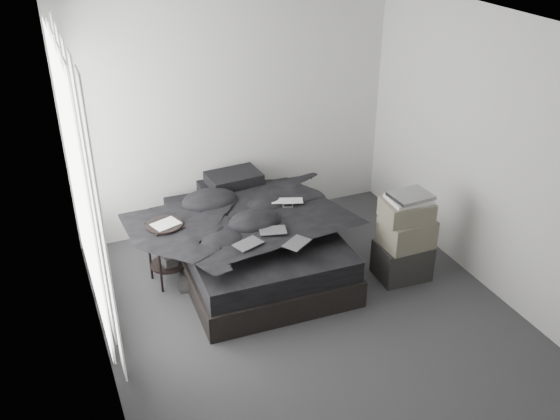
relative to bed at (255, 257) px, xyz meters
name	(u,v)px	position (x,y,z in m)	size (l,w,h in m)	color
floor	(314,321)	(0.18, -1.02, -0.14)	(3.60, 4.20, 0.01)	#323235
ceiling	(323,31)	(0.18, -1.02, 2.46)	(3.60, 4.20, 0.01)	white
wall_back	(234,113)	(0.18, 1.08, 1.16)	(3.60, 0.01, 2.60)	silver
wall_front	(488,357)	(0.18, -3.12, 1.16)	(3.60, 0.01, 2.60)	silver
wall_left	(90,238)	(-1.62, -1.02, 1.16)	(0.01, 4.20, 2.60)	silver
wall_right	(496,159)	(1.98, -1.02, 1.16)	(0.01, 4.20, 2.60)	silver
window_left	(77,180)	(-1.60, -0.12, 1.21)	(0.02, 2.00, 2.30)	white
curtain_left	(85,187)	(-1.55, -0.12, 1.14)	(0.06, 2.12, 2.48)	white
bed	(255,257)	(0.00, 0.00, 0.00)	(1.51, 1.99, 0.27)	black
mattress	(255,236)	(0.00, 0.00, 0.24)	(1.45, 1.93, 0.21)	black
duvet	(256,219)	(0.00, -0.05, 0.46)	(1.47, 1.70, 0.23)	black
pillow_lower	(228,190)	(-0.02, 0.77, 0.42)	(0.60, 0.41, 0.14)	black
pillow_upper	(234,178)	(0.04, 0.75, 0.55)	(0.56, 0.39, 0.13)	black
laptop	(287,197)	(0.37, 0.04, 0.59)	(0.32, 0.20, 0.03)	silver
comic_a	(248,237)	(-0.26, -0.52, 0.58)	(0.25, 0.16, 0.01)	black
comic_b	(273,223)	(0.04, -0.39, 0.59)	(0.25, 0.16, 0.01)	black
comic_c	(297,235)	(0.15, -0.68, 0.60)	(0.25, 0.16, 0.01)	black
side_stand	(167,253)	(-0.87, 0.11, 0.19)	(0.35, 0.35, 0.65)	black
papers	(166,224)	(-0.86, 0.10, 0.52)	(0.25, 0.18, 0.01)	white
floor_books	(187,282)	(-0.75, -0.07, -0.07)	(0.14, 0.20, 0.14)	black
box_lower	(402,260)	(1.30, -0.70, 0.05)	(0.50, 0.39, 0.37)	black
box_mid	(407,232)	(1.31, -0.71, 0.38)	(0.47, 0.37, 0.28)	#625D4D
box_upper	(407,210)	(1.29, -0.70, 0.62)	(0.45, 0.36, 0.20)	#625D4D
art_book_white	(409,199)	(1.30, -0.70, 0.74)	(0.38, 0.31, 0.04)	silver
art_book_snake	(411,196)	(1.31, -0.71, 0.78)	(0.37, 0.30, 0.04)	silver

